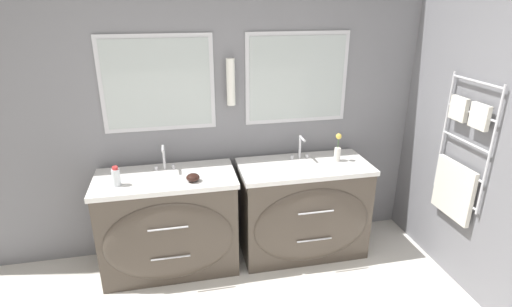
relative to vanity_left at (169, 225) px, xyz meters
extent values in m
cube|color=slate|center=(0.42, 0.37, 0.87)|extent=(5.34, 0.06, 2.60)
cube|color=silver|center=(0.00, 0.34, 1.12)|extent=(0.91, 0.02, 0.78)
cube|color=#B2BCBA|center=(0.00, 0.33, 1.12)|extent=(0.84, 0.01, 0.71)
cube|color=silver|center=(1.18, 0.34, 1.12)|extent=(0.91, 0.02, 0.78)
cube|color=#B2BCBA|center=(1.18, 0.33, 1.12)|extent=(0.84, 0.01, 0.71)
cylinder|color=white|center=(0.59, 0.29, 1.12)|extent=(0.07, 0.07, 0.39)
cube|color=silver|center=(0.59, 0.33, 1.12)|extent=(0.05, 0.02, 0.08)
cube|color=slate|center=(2.32, -0.74, 0.87)|extent=(0.06, 3.95, 2.60)
cylinder|color=silver|center=(2.26, -0.77, 0.75)|extent=(0.02, 0.02, 0.97)
cylinder|color=silver|center=(2.26, -0.26, 0.75)|extent=(0.02, 0.02, 0.97)
cylinder|color=silver|center=(2.26, -0.51, 1.20)|extent=(0.02, 0.50, 0.02)
cylinder|color=silver|center=(2.26, -0.51, 0.98)|extent=(0.02, 0.50, 0.02)
cylinder|color=silver|center=(2.26, -0.51, 0.75)|extent=(0.02, 0.50, 0.02)
cylinder|color=silver|center=(2.26, -0.51, 0.52)|extent=(0.02, 0.50, 0.02)
cylinder|color=silver|center=(2.26, -0.51, 0.29)|extent=(0.02, 0.50, 0.02)
cube|color=silver|center=(2.24, -0.51, 0.34)|extent=(0.04, 0.42, 0.45)
cube|color=silver|center=(2.24, -0.62, 0.98)|extent=(0.04, 0.17, 0.18)
cube|color=silver|center=(2.24, -0.40, 0.98)|extent=(0.04, 0.17, 0.18)
cube|color=#4C4238|center=(0.00, 0.04, -0.02)|extent=(1.10, 0.53, 0.82)
ellipsoid|color=#4C4238|center=(0.00, -0.23, -0.02)|extent=(1.01, 0.12, 0.69)
cube|color=white|center=(0.00, 0.04, 0.41)|extent=(1.13, 0.56, 0.04)
ellipsoid|color=white|center=(0.00, 0.01, 0.39)|extent=(0.37, 0.33, 0.08)
cylinder|color=silver|center=(0.00, -0.30, 0.14)|extent=(0.30, 0.01, 0.01)
cylinder|color=silver|center=(0.00, -0.30, -0.12)|extent=(0.30, 0.01, 0.01)
cube|color=#4C4238|center=(1.18, 0.04, -0.02)|extent=(1.10, 0.53, 0.82)
ellipsoid|color=#4C4238|center=(1.18, -0.23, -0.02)|extent=(1.01, 0.12, 0.69)
cube|color=white|center=(1.18, 0.04, 0.41)|extent=(1.13, 0.56, 0.04)
ellipsoid|color=white|center=(1.18, 0.01, 0.39)|extent=(0.37, 0.33, 0.08)
cylinder|color=silver|center=(1.18, -0.30, 0.14)|extent=(0.30, 0.01, 0.01)
cylinder|color=silver|center=(1.18, -0.30, -0.12)|extent=(0.30, 0.01, 0.01)
cylinder|color=silver|center=(0.00, 0.18, 0.53)|extent=(0.02, 0.02, 0.22)
cylinder|color=silver|center=(0.00, 0.12, 0.63)|extent=(0.02, 0.12, 0.02)
cylinder|color=silver|center=(-0.07, 0.18, 0.44)|extent=(0.03, 0.03, 0.04)
cylinder|color=silver|center=(0.07, 0.18, 0.44)|extent=(0.03, 0.03, 0.04)
cylinder|color=silver|center=(1.18, 0.18, 0.53)|extent=(0.02, 0.02, 0.22)
cylinder|color=silver|center=(1.18, 0.12, 0.63)|extent=(0.02, 0.12, 0.02)
cylinder|color=silver|center=(1.11, 0.18, 0.44)|extent=(0.03, 0.03, 0.04)
cylinder|color=silver|center=(1.25, 0.18, 0.44)|extent=(0.03, 0.03, 0.04)
cylinder|color=silver|center=(-0.36, -0.06, 0.49)|extent=(0.06, 0.06, 0.13)
cylinder|color=red|center=(-0.36, -0.06, 0.57)|extent=(0.04, 0.04, 0.02)
ellipsoid|color=black|center=(0.22, -0.10, 0.46)|extent=(0.11, 0.11, 0.06)
cylinder|color=silver|center=(1.48, 0.06, 0.49)|extent=(0.06, 0.06, 0.12)
cylinder|color=#477238|center=(1.48, 0.06, 0.60)|extent=(0.01, 0.01, 0.11)
sphere|color=#E5BF47|center=(1.48, 0.06, 0.65)|extent=(0.05, 0.05, 0.05)
camera|label=1|loc=(0.11, -2.97, 1.76)|focal=28.00mm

